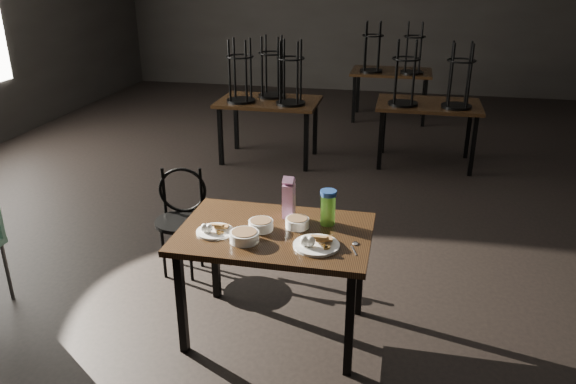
% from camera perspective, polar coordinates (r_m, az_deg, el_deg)
% --- Properties ---
extents(main_table, '(1.20, 0.80, 0.75)m').
position_cam_1_polar(main_table, '(3.54, -1.36, -5.10)').
color(main_table, black).
rests_on(main_table, ground).
extents(plate_left, '(0.23, 0.23, 0.07)m').
position_cam_1_polar(plate_left, '(3.50, -7.50, -3.81)').
color(plate_left, white).
rests_on(plate_left, main_table).
extents(plate_right, '(0.28, 0.28, 0.09)m').
position_cam_1_polar(plate_right, '(3.31, 2.86, -5.19)').
color(plate_right, white).
rests_on(plate_right, main_table).
extents(bowl_near, '(0.15, 0.15, 0.06)m').
position_cam_1_polar(bowl_near, '(3.51, -2.78, -3.34)').
color(bowl_near, white).
rests_on(bowl_near, main_table).
extents(bowl_far, '(0.15, 0.15, 0.06)m').
position_cam_1_polar(bowl_far, '(3.54, 0.94, -3.10)').
color(bowl_far, white).
rests_on(bowl_far, main_table).
extents(bowl_big, '(0.18, 0.18, 0.06)m').
position_cam_1_polar(bowl_big, '(3.38, -4.46, -4.50)').
color(bowl_big, white).
rests_on(bowl_big, main_table).
extents(juice_carton, '(0.08, 0.08, 0.29)m').
position_cam_1_polar(juice_carton, '(3.63, 0.07, -0.68)').
color(juice_carton, '#891868').
rests_on(juice_carton, main_table).
extents(water_bottle, '(0.12, 0.12, 0.23)m').
position_cam_1_polar(water_bottle, '(3.55, 4.08, -1.54)').
color(water_bottle, '#80EF46').
rests_on(water_bottle, main_table).
extents(spoon, '(0.05, 0.17, 0.01)m').
position_cam_1_polar(spoon, '(3.36, 6.84, -5.31)').
color(spoon, silver).
rests_on(spoon, main_table).
extents(bentwood_chair, '(0.42, 0.41, 0.82)m').
position_cam_1_polar(bentwood_chair, '(4.45, -10.77, -2.06)').
color(bentwood_chair, black).
rests_on(bentwood_chair, ground).
extents(bg_table_left, '(1.20, 0.80, 1.48)m').
position_cam_1_polar(bg_table_left, '(6.81, -2.00, 9.52)').
color(bg_table_left, black).
rests_on(bg_table_left, ground).
extents(bg_table_right, '(1.20, 0.80, 1.48)m').
position_cam_1_polar(bg_table_right, '(6.85, 14.13, 8.69)').
color(bg_table_right, black).
rests_on(bg_table_right, ground).
extents(bg_table_far, '(1.20, 0.80, 1.48)m').
position_cam_1_polar(bg_table_far, '(8.82, 10.46, 11.99)').
color(bg_table_far, black).
rests_on(bg_table_far, ground).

